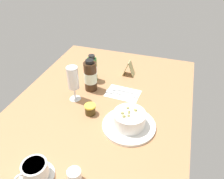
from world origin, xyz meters
TOP-DOWN VIEW (x-y plane):
  - ground_plane at (0.00, 0.00)cm, footprint 110.00×84.00cm
  - porridge_bowl at (-12.40, -16.38)cm, footprint 22.78×22.78cm
  - cutlery_setting at (9.62, -7.22)cm, footprint 12.35×17.63cm
  - coffee_cup at (-45.04, 7.70)cm, footprint 12.22×12.01cm
  - creamer_jug at (-42.55, -5.33)cm, footprint 4.71×5.69cm
  - wine_glass at (-1.79, 13.68)cm, footprint 5.61×5.61cm
  - jam_jar at (-9.72, 2.38)cm, footprint 5.07×5.07cm
  - sauce_bottle_brown at (8.40, 9.28)cm, footprint 6.52×6.52cm
  - sauce_bottle_green at (16.78, 11.66)cm, footprint 5.26×5.26cm
  - menu_card at (28.15, -6.06)cm, footprint 4.95×6.68cm

SIDE VIEW (x-z plane):
  - ground_plane at x=0.00cm, z-range -3.00..0.00cm
  - cutlery_setting at x=9.62cm, z-range -0.18..0.72cm
  - jam_jar at x=-9.72cm, z-range 0.03..4.91cm
  - creamer_jug at x=-42.55cm, z-range -0.20..5.41cm
  - coffee_cup at x=-45.04cm, z-range -0.03..6.34cm
  - porridge_bowl at x=-12.40cm, z-range -0.68..7.67cm
  - menu_card at x=28.15cm, z-range -0.07..8.59cm
  - sauce_bottle_green at x=16.78cm, z-range -0.72..14.61cm
  - sauce_bottle_brown at x=8.40cm, z-range -0.64..16.55cm
  - wine_glass at x=-1.79cm, z-range 2.50..20.48cm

